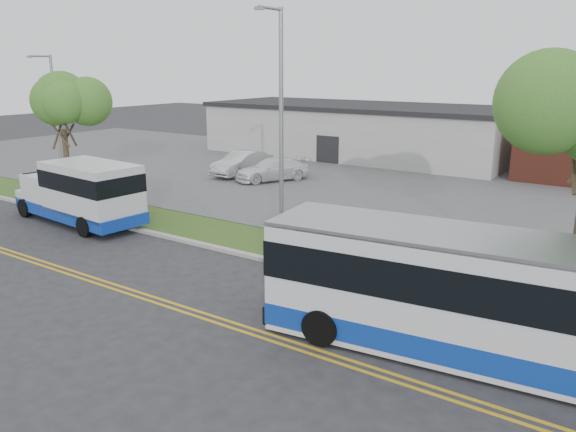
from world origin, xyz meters
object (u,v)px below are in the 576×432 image
Objects in this scene: transit_bus at (492,300)px; parked_car_a at (242,163)px; streetlight_near at (280,123)px; shuttle_bus at (83,191)px; pedestrian at (44,184)px; streetlight_far at (55,115)px; tree_west at (62,109)px; parked_car_b at (272,169)px.

transit_bus is 26.59m from parked_car_a.
streetlight_near reaches higher than shuttle_bus.
streetlight_near reaches higher than pedestrian.
transit_bus is (28.73, -7.22, -2.80)m from streetlight_far.
streetlight_far is at bearing 159.51° from transit_bus.
tree_west reaches higher than pedestrian.
streetlight_near is 16.82m from parked_car_a.
tree_west is 6.62m from shuttle_bus.
tree_west is at bearing 156.54° from shuttle_bus.
transit_bus is at bearing -14.10° from streetlight_far.
transit_bus is at bearing -35.16° from parked_car_a.
streetlight_near is at bearing -8.05° from streetlight_far.
transit_bus reaches higher than shuttle_bus.
shuttle_bus is 1.65× the size of parked_car_a.
transit_bus is at bearing 146.27° from pedestrian.
tree_west is at bearing -132.54° from pedestrian.
streetlight_far is at bearing -128.24° from parked_car_a.
parked_car_a is at bearing 134.39° from streetlight_near.
shuttle_bus is 1.63× the size of parked_car_b.
pedestrian is (-15.40, -0.83, -4.14)m from streetlight_near.
shuttle_bus is 4.11× the size of pedestrian.
streetlight_near is 11.31m from transit_bus.
streetlight_far is 6.06m from pedestrian.
shuttle_bus is 13.89m from parked_car_a.
streetlight_far reaches higher than shuttle_bus.
transit_bus reaches higher than parked_car_b.
pedestrian is 0.40× the size of parked_car_b.
pedestrian is (-0.40, -1.30, -4.03)m from tree_west.
tree_west is 12.45m from parked_car_a.
shuttle_bus is 5.56m from pedestrian.
shuttle_bus reaches higher than parked_car_a.
tree_west is 0.73× the size of streetlight_near.
parked_car_b is at bearing 39.38° from streetlight_far.
shuttle_bus is at bearing -167.69° from streetlight_near.
streetlight_far is 29.76m from transit_bus.
streetlight_near is at bearing -1.80° from tree_west.
shuttle_bus is at bearing -28.25° from tree_west.
pedestrian is at bearing -107.18° from tree_west.
streetlight_near is 4.79× the size of pedestrian.
streetlight_near reaches higher than parked_car_b.
parked_car_b is at bearing 132.80° from transit_bus.
parked_car_a is at bearing 100.30° from shuttle_bus.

